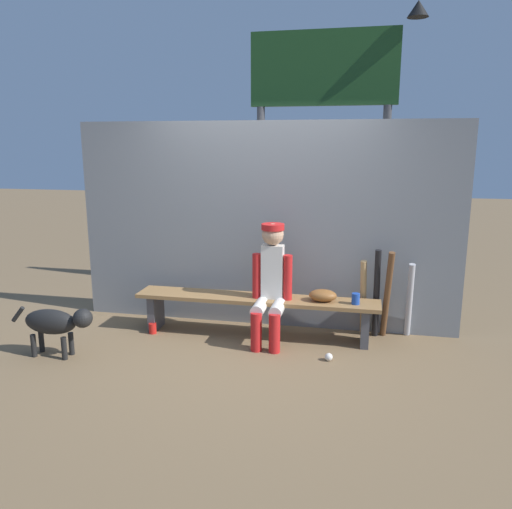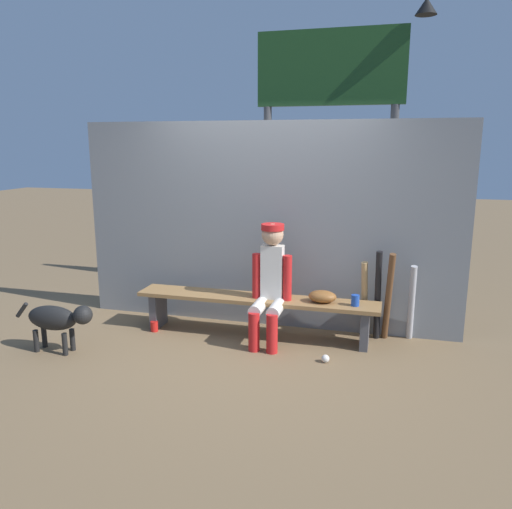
{
  "view_description": "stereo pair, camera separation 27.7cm",
  "coord_description": "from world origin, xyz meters",
  "px_view_note": "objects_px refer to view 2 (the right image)",
  "views": [
    {
      "loc": [
        1.04,
        -4.9,
        1.98
      ],
      "look_at": [
        0.0,
        0.0,
        0.88
      ],
      "focal_mm": 35.46,
      "sensor_mm": 36.0,
      "label": 1
    },
    {
      "loc": [
        1.31,
        -4.84,
        1.98
      ],
      "look_at": [
        0.0,
        0.0,
        0.88
      ],
      "focal_mm": 35.46,
      "sensor_mm": 36.0,
      "label": 2
    }
  ],
  "objects_px": {
    "player_seated": "(270,280)",
    "baseball_glove": "(322,296)",
    "dugout_bench": "(256,305)",
    "bat_aluminum_silver": "(412,303)",
    "bat_wood_dark": "(388,297)",
    "cup_on_ground": "(154,326)",
    "dog": "(57,319)",
    "baseball": "(325,359)",
    "bat_aluminum_black": "(378,296)",
    "bat_wood_tan": "(364,299)",
    "scoreboard": "(334,103)",
    "cup_on_bench": "(355,300)"
  },
  "relations": [
    {
      "from": "cup_on_bench",
      "to": "dugout_bench",
      "type": "bearing_deg",
      "value": 178.27
    },
    {
      "from": "cup_on_ground",
      "to": "bat_wood_dark",
      "type": "bearing_deg",
      "value": 8.54
    },
    {
      "from": "cup_on_ground",
      "to": "scoreboard",
      "type": "height_order",
      "value": "scoreboard"
    },
    {
      "from": "bat_aluminum_silver",
      "to": "bat_wood_tan",
      "type": "bearing_deg",
      "value": -175.49
    },
    {
      "from": "bat_wood_dark",
      "to": "cup_on_ground",
      "type": "height_order",
      "value": "bat_wood_dark"
    },
    {
      "from": "baseball_glove",
      "to": "dog",
      "type": "bearing_deg",
      "value": -159.71
    },
    {
      "from": "baseball",
      "to": "baseball_glove",
      "type": "bearing_deg",
      "value": 102.57
    },
    {
      "from": "bat_wood_dark",
      "to": "cup_on_ground",
      "type": "bearing_deg",
      "value": -171.46
    },
    {
      "from": "player_seated",
      "to": "bat_aluminum_silver",
      "type": "bearing_deg",
      "value": 16.18
    },
    {
      "from": "baseball_glove",
      "to": "cup_on_ground",
      "type": "distance_m",
      "value": 1.84
    },
    {
      "from": "cup_on_ground",
      "to": "scoreboard",
      "type": "bearing_deg",
      "value": 45.43
    },
    {
      "from": "cup_on_bench",
      "to": "dog",
      "type": "bearing_deg",
      "value": -162.53
    },
    {
      "from": "dugout_bench",
      "to": "bat_wood_tan",
      "type": "xyz_separation_m",
      "value": [
        1.09,
        0.26,
        0.07
      ]
    },
    {
      "from": "player_seated",
      "to": "dog",
      "type": "relative_size",
      "value": 1.42
    },
    {
      "from": "baseball_glove",
      "to": "bat_wood_tan",
      "type": "xyz_separation_m",
      "value": [
        0.4,
        0.26,
        -0.08
      ]
    },
    {
      "from": "dugout_bench",
      "to": "bat_aluminum_black",
      "type": "height_order",
      "value": "bat_aluminum_black"
    },
    {
      "from": "bat_wood_dark",
      "to": "cup_on_ground",
      "type": "distance_m",
      "value": 2.48
    },
    {
      "from": "dugout_bench",
      "to": "cup_on_ground",
      "type": "xyz_separation_m",
      "value": [
        -1.09,
        -0.16,
        -0.28
      ]
    },
    {
      "from": "cup_on_bench",
      "to": "bat_wood_dark",
      "type": "bearing_deg",
      "value": 37.11
    },
    {
      "from": "bat_aluminum_silver",
      "to": "baseball",
      "type": "relative_size",
      "value": 10.86
    },
    {
      "from": "baseball_glove",
      "to": "bat_aluminum_silver",
      "type": "bearing_deg",
      "value": 18.95
    },
    {
      "from": "bat_aluminum_black",
      "to": "cup_on_bench",
      "type": "height_order",
      "value": "bat_aluminum_black"
    },
    {
      "from": "bat_wood_tan",
      "to": "cup_on_bench",
      "type": "height_order",
      "value": "bat_wood_tan"
    },
    {
      "from": "scoreboard",
      "to": "dog",
      "type": "distance_m",
      "value": 3.96
    },
    {
      "from": "dugout_bench",
      "to": "bat_aluminum_black",
      "type": "relative_size",
      "value": 2.7
    },
    {
      "from": "bat_wood_tan",
      "to": "cup_on_bench",
      "type": "relative_size",
      "value": 7.48
    },
    {
      "from": "player_seated",
      "to": "bat_wood_tan",
      "type": "bearing_deg",
      "value": 21.68
    },
    {
      "from": "bat_wood_tan",
      "to": "bat_aluminum_silver",
      "type": "bearing_deg",
      "value": 4.51
    },
    {
      "from": "cup_on_bench",
      "to": "scoreboard",
      "type": "relative_size",
      "value": 0.03
    },
    {
      "from": "baseball",
      "to": "cup_on_ground",
      "type": "bearing_deg",
      "value": 170.57
    },
    {
      "from": "bat_wood_dark",
      "to": "baseball",
      "type": "bearing_deg",
      "value": -128.2
    },
    {
      "from": "cup_on_ground",
      "to": "dog",
      "type": "relative_size",
      "value": 0.13
    },
    {
      "from": "dugout_bench",
      "to": "bat_aluminum_silver",
      "type": "xyz_separation_m",
      "value": [
        1.55,
        0.3,
        0.06
      ]
    },
    {
      "from": "dugout_bench",
      "to": "baseball",
      "type": "bearing_deg",
      "value": -30.74
    },
    {
      "from": "player_seated",
      "to": "baseball",
      "type": "bearing_deg",
      "value": -30.67
    },
    {
      "from": "bat_aluminum_black",
      "to": "cup_on_ground",
      "type": "height_order",
      "value": "bat_aluminum_black"
    },
    {
      "from": "bat_wood_tan",
      "to": "baseball",
      "type": "relative_size",
      "value": 11.11
    },
    {
      "from": "scoreboard",
      "to": "dog",
      "type": "height_order",
      "value": "scoreboard"
    },
    {
      "from": "bat_aluminum_black",
      "to": "bat_wood_dark",
      "type": "distance_m",
      "value": 0.11
    },
    {
      "from": "dugout_bench",
      "to": "bat_wood_dark",
      "type": "bearing_deg",
      "value": 8.8
    },
    {
      "from": "bat_wood_dark",
      "to": "cup_on_ground",
      "type": "xyz_separation_m",
      "value": [
        -2.42,
        -0.36,
        -0.42
      ]
    },
    {
      "from": "bat_aluminum_black",
      "to": "cup_on_bench",
      "type": "bearing_deg",
      "value": -128.34
    },
    {
      "from": "cup_on_ground",
      "to": "bat_wood_tan",
      "type": "bearing_deg",
      "value": 10.87
    },
    {
      "from": "baseball_glove",
      "to": "cup_on_bench",
      "type": "relative_size",
      "value": 2.55
    },
    {
      "from": "player_seated",
      "to": "baseball_glove",
      "type": "bearing_deg",
      "value": 11.34
    },
    {
      "from": "bat_aluminum_black",
      "to": "dugout_bench",
      "type": "bearing_deg",
      "value": -169.32
    },
    {
      "from": "bat_wood_tan",
      "to": "bat_wood_dark",
      "type": "height_order",
      "value": "bat_wood_dark"
    },
    {
      "from": "baseball_glove",
      "to": "bat_wood_dark",
      "type": "relative_size",
      "value": 0.3
    },
    {
      "from": "bat_aluminum_black",
      "to": "dog",
      "type": "bearing_deg",
      "value": -159.14
    },
    {
      "from": "baseball_glove",
      "to": "bat_wood_tan",
      "type": "height_order",
      "value": "bat_wood_tan"
    }
  ]
}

